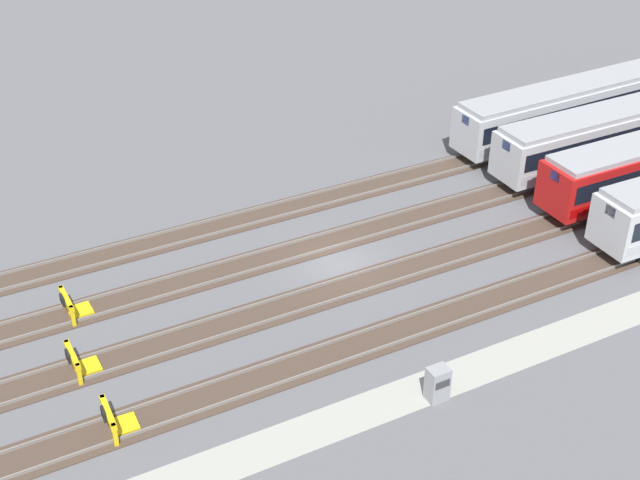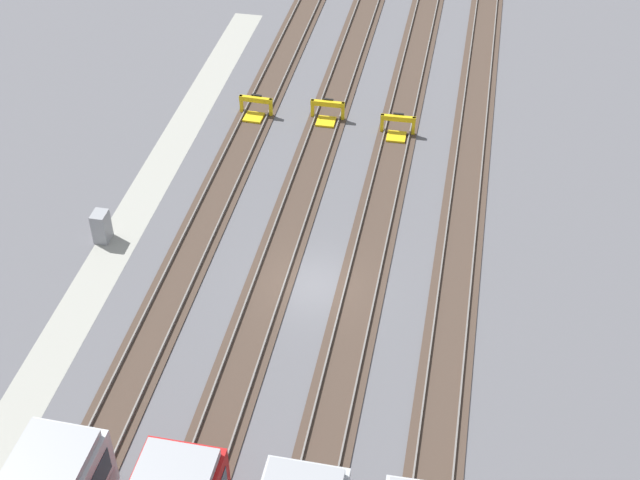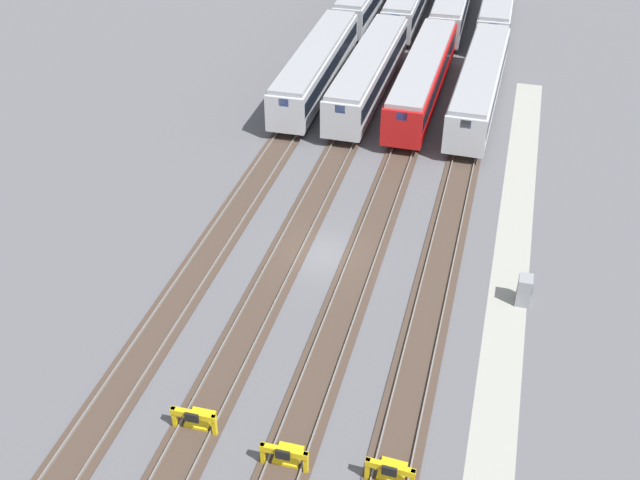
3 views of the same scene
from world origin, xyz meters
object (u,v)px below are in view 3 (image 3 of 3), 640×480
(subway_car_back_row_centre, at_px, (422,78))
(subway_car_front_row_right_inner, at_px, (479,84))
(subway_car_front_row_left_inner, at_px, (498,5))
(bumper_stop_nearest_track, at_px, (391,471))
(subway_car_back_row_rightmost, at_px, (369,72))
(electrical_cabinet, at_px, (524,290))
(subway_car_front_row_rightmost, at_px, (453,2))
(subway_car_back_row_leftmost, at_px, (316,67))
(bumper_stop_near_inner_track, at_px, (286,455))
(bumper_stop_middle_track, at_px, (197,418))

(subway_car_back_row_centre, bearing_deg, subway_car_front_row_right_inner, -90.00)
(subway_car_front_row_left_inner, bearing_deg, subway_car_front_row_right_inner, -179.85)
(bumper_stop_nearest_track, bearing_deg, subway_car_back_row_rightmost, 13.65)
(subway_car_front_row_left_inner, distance_m, subway_car_front_row_right_inner, 19.00)
(subway_car_front_row_right_inner, bearing_deg, subway_car_back_row_centre, 90.00)
(subway_car_front_row_right_inner, bearing_deg, electrical_cabinet, -168.66)
(subway_car_back_row_centre, bearing_deg, bumper_stop_nearest_track, -173.00)
(subway_car_front_row_rightmost, bearing_deg, electrical_cabinet, -168.02)
(subway_car_back_row_leftmost, relative_size, bumper_stop_nearest_track, 8.99)
(subway_car_front_row_right_inner, distance_m, subway_car_front_row_rightmost, 19.27)
(bumper_stop_nearest_track, distance_m, electrical_cabinet, 13.30)
(bumper_stop_near_inner_track, bearing_deg, subway_car_back_row_centre, 0.09)
(subway_car_front_row_left_inner, height_order, subway_car_front_row_rightmost, same)
(subway_car_back_row_centre, height_order, subway_car_back_row_rightmost, same)
(subway_car_back_row_leftmost, xyz_separation_m, bumper_stop_near_inner_track, (-35.33, -8.46, -1.53))
(subway_car_front_row_right_inner, relative_size, bumper_stop_middle_track, 9.01)
(subway_car_back_row_rightmost, relative_size, electrical_cabinet, 11.26)
(subway_car_front_row_rightmost, bearing_deg, bumper_stop_nearest_track, -175.50)
(subway_car_back_row_leftmost, bearing_deg, subway_car_front_row_right_inner, -90.00)
(subway_car_front_row_rightmost, relative_size, bumper_stop_nearest_track, 9.00)
(subway_car_back_row_rightmost, bearing_deg, electrical_cabinet, -149.92)
(subway_car_back_row_leftmost, xyz_separation_m, bumper_stop_nearest_track, (-34.99, -12.70, -1.53))
(subway_car_front_row_left_inner, bearing_deg, subway_car_back_row_leftmost, 146.31)
(subway_car_back_row_leftmost, distance_m, bumper_stop_middle_track, 34.80)
(subway_car_back_row_leftmost, relative_size, subway_car_back_row_rightmost, 1.00)
(subway_car_back_row_centre, bearing_deg, bumper_stop_near_inner_track, -179.91)
(subway_car_front_row_left_inner, relative_size, subway_car_front_row_rightmost, 1.00)
(subway_car_back_row_rightmost, bearing_deg, subway_car_back_row_leftmost, 90.00)
(subway_car_front_row_left_inner, relative_size, bumper_stop_near_inner_track, 9.01)
(subway_car_back_row_centre, relative_size, subway_car_back_row_rightmost, 1.00)
(subway_car_front_row_left_inner, height_order, electrical_cabinet, subway_car_front_row_left_inner)
(bumper_stop_nearest_track, distance_m, bumper_stop_near_inner_track, 4.25)
(subway_car_back_row_leftmost, bearing_deg, bumper_stop_nearest_track, -160.06)
(bumper_stop_middle_track, bearing_deg, bumper_stop_nearest_track, -93.25)
(subway_car_front_row_rightmost, xyz_separation_m, bumper_stop_nearest_track, (-53.78, -4.23, -1.53))
(subway_car_back_row_centre, bearing_deg, subway_car_front_row_rightmost, -0.18)
(subway_car_back_row_leftmost, height_order, electrical_cabinet, subway_car_back_row_leftmost)
(subway_car_front_row_left_inner, distance_m, subway_car_back_row_centre, 19.47)
(bumper_stop_nearest_track, bearing_deg, subway_car_front_row_right_inner, -0.03)
(subway_car_front_row_left_inner, xyz_separation_m, subway_car_back_row_centre, (-19.00, 4.26, 0.00))
(subway_car_back_row_centre, xyz_separation_m, bumper_stop_middle_track, (-34.51, 4.17, -1.53))
(subway_car_front_row_left_inner, bearing_deg, bumper_stop_near_inner_track, 175.57)
(subway_car_back_row_centre, height_order, electrical_cabinet, subway_car_back_row_centre)
(bumper_stop_nearest_track, bearing_deg, bumper_stop_near_inner_track, 94.57)
(subway_car_front_row_rightmost, distance_m, subway_car_back_row_leftmost, 20.61)
(bumper_stop_near_inner_track, xyz_separation_m, bumper_stop_middle_track, (0.82, 4.23, 0.00))
(subway_car_front_row_left_inner, bearing_deg, subway_car_front_row_rightmost, 92.76)
(subway_car_back_row_leftmost, xyz_separation_m, subway_car_back_row_rightmost, (0.00, -4.20, 0.00))
(subway_car_front_row_left_inner, height_order, bumper_stop_middle_track, subway_car_front_row_left_inner)
(subway_car_front_row_right_inner, height_order, subway_car_back_row_rightmost, same)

